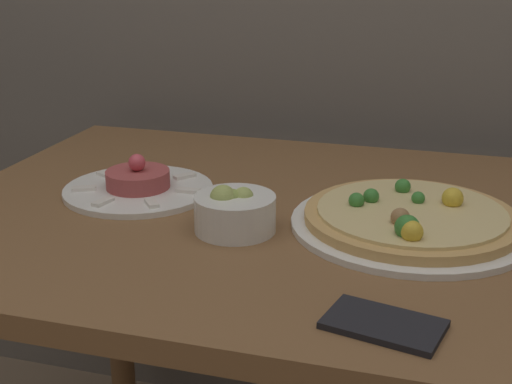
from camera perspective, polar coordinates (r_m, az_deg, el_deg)
name	(u,v)px	position (r m, az deg, el deg)	size (l,w,h in m)	color
dining_table	(291,273)	(1.19, 2.81, -6.48)	(1.16, 0.83, 0.77)	brown
pizza_plate	(411,219)	(1.10, 12.27, -2.11)	(0.36, 0.36, 0.06)	white
tartare_plate	(138,186)	(1.24, -9.40, 0.52)	(0.26, 0.26, 0.07)	white
small_bowl	(234,212)	(1.06, -1.74, -1.57)	(0.12, 0.12, 0.07)	white
napkin	(384,324)	(0.83, 10.18, -10.37)	(0.14, 0.10, 0.01)	black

